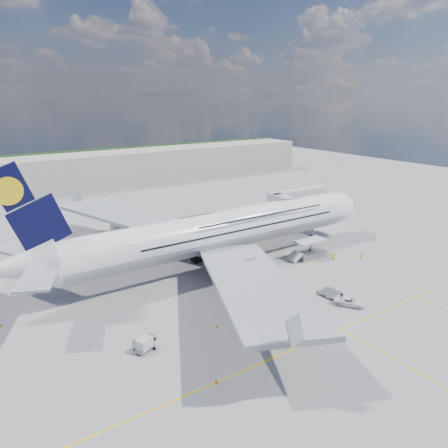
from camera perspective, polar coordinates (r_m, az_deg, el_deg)
ground at (r=77.98m, az=3.74°, el=-7.48°), size 300.00×300.00×0.00m
taxi_line_main at (r=77.97m, az=3.74°, el=-7.47°), size 0.25×220.00×0.01m
taxi_line_cross at (r=65.18m, az=14.92°, el=-13.16°), size 120.00×0.25×0.01m
taxi_line_diag at (r=93.45m, az=6.73°, el=-3.39°), size 14.16×99.06×0.01m
airliner at (r=83.25m, az=-0.27°, el=-0.80°), size 77.26×79.15×23.71m
jet_bridge at (r=109.53m, az=9.37°, el=3.22°), size 18.80×12.10×8.50m
cargo_loader at (r=90.04m, az=11.08°, el=-3.54°), size 8.53×3.20×3.67m
terminal at (r=159.24m, az=-17.91°, el=6.47°), size 180.00×16.00×12.00m
tree_line at (r=214.95m, az=-11.15°, el=8.84°), size 160.00×6.00×8.00m
dolly_row_a at (r=61.23m, az=-10.29°, el=-14.58°), size 3.02×1.89×0.42m
dolly_row_b at (r=74.14m, az=0.10°, el=-8.50°), size 3.06×2.22×0.40m
dolly_row_c at (r=66.93m, az=3.28°, el=-10.84°), size 3.09×2.33×1.74m
dolly_back at (r=59.00m, az=-10.37°, el=-15.17°), size 3.14×2.59×1.75m
dolly_nose_far at (r=74.28m, az=14.16°, el=-8.96°), size 3.45×2.50×0.45m
dolly_nose_near at (r=75.21m, az=13.24°, el=-8.54°), size 3.71×2.76×0.49m
baggage_tug at (r=74.81m, az=3.84°, el=-7.93°), size 2.88×1.70×1.69m
catering_truck_inner at (r=94.79m, az=-5.78°, el=-1.81°), size 7.49×4.38×4.19m
catering_truck_outer at (r=102.21m, az=-12.91°, el=-0.96°), size 6.19×2.66×3.62m
service_van at (r=71.95m, az=16.09°, el=-9.71°), size 4.42×5.16×1.32m
crew_nose at (r=102.84m, az=9.09°, el=-1.11°), size 0.74×0.74×1.73m
crew_loader at (r=91.22m, az=17.54°, el=-4.07°), size 0.95×0.94×1.55m
crew_wing at (r=68.31m, az=1.92°, el=-10.34°), size 0.47×0.99×1.63m
crew_van at (r=89.78m, az=14.14°, el=-4.10°), size 0.60×0.84×1.62m
crew_tug at (r=67.62m, az=1.02°, el=-10.50°), size 1.39×1.03×1.91m
cone_nose at (r=103.75m, az=18.79°, el=-1.99°), size 0.47×0.47×0.59m
cone_wing_left_inner at (r=90.23m, az=-9.07°, el=-4.06°), size 0.43×0.43×0.54m
cone_wing_left_outer at (r=96.49m, az=-15.92°, el=-3.10°), size 0.50×0.50×0.63m
cone_wing_right_inner at (r=63.48m, az=-0.96°, el=-13.17°), size 0.38×0.38×0.48m
cone_wing_right_outer at (r=53.07m, az=-1.05°, el=-19.81°), size 0.39×0.39×0.49m
cone_tail at (r=71.16m, az=-27.19°, el=-11.65°), size 0.44×0.44×0.56m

